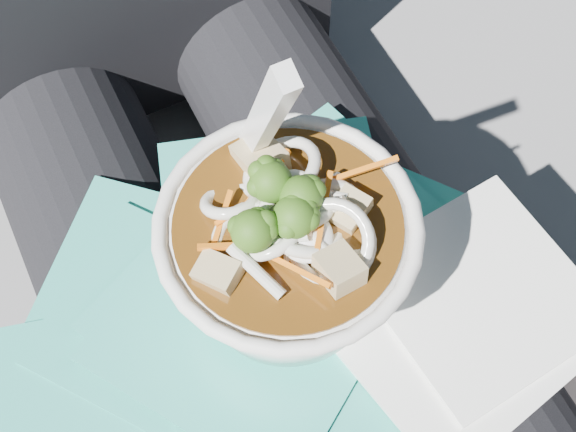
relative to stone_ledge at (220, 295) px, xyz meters
name	(u,v)px	position (x,y,z in m)	size (l,w,h in m)	color
stone_ledge	(220,295)	(0.00, 0.00, 0.00)	(1.00, 0.50, 0.45)	slate
lap	(272,310)	(0.00, -0.15, 0.29)	(0.31, 0.48, 0.14)	black
person_body	(220,196)	(0.00, -0.06, 0.32)	(0.34, 0.94, 0.99)	black
plastic_bag	(242,318)	(-0.03, -0.17, 0.37)	(0.40, 0.33, 0.02)	teal
napkins	(464,317)	(0.09, -0.24, 0.38)	(0.17, 0.16, 0.01)	white
udon_bowl	(288,247)	(0.00, -0.17, 0.44)	(0.19, 0.19, 0.20)	white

